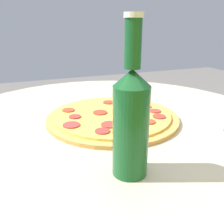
% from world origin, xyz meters
% --- Properties ---
extents(table, '(0.98, 0.98, 0.74)m').
position_xyz_m(table, '(0.00, 0.00, 0.55)').
color(table, '#B2A893').
rests_on(table, ground_plane).
extents(pizza, '(0.36, 0.36, 0.02)m').
position_xyz_m(pizza, '(-0.01, -0.00, 0.75)').
color(pizza, '#C68E47').
rests_on(pizza, table).
extents(beer_bottle, '(0.06, 0.06, 0.27)m').
position_xyz_m(beer_bottle, '(0.06, 0.26, 0.85)').
color(beer_bottle, '#144C23').
rests_on(beer_bottle, table).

